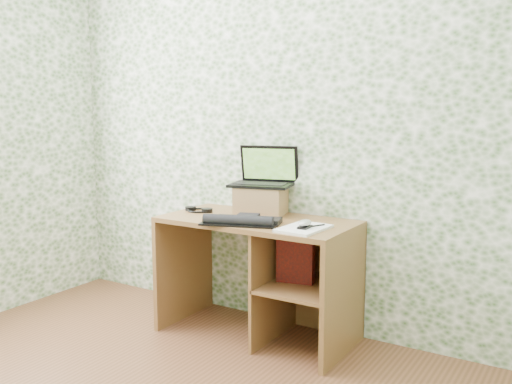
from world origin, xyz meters
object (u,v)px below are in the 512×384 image
Objects in this scene: riser at (261,200)px; notepad at (304,228)px; desk at (270,262)px; keyboard at (243,220)px; laptop at (264,176)px.

riser is 0.53m from notepad.
notepad is (0.31, -0.15, 0.28)m from desk.
desk is 0.36m from keyboard.
desk is 2.75× the size of laptop.
riser is 0.66× the size of keyboard.
laptop reaches higher than desk.
riser reaches higher than desk.
desk is 3.82× the size of notepad.
riser reaches higher than notepad.
keyboard is (-0.07, -0.20, 0.29)m from desk.
laptop reaches higher than keyboard.
keyboard is (0.07, -0.36, -0.22)m from laptop.
riser is 0.69× the size of laptop.
notepad is at bearing -49.07° from laptop.
desk is at bearing -62.54° from laptop.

